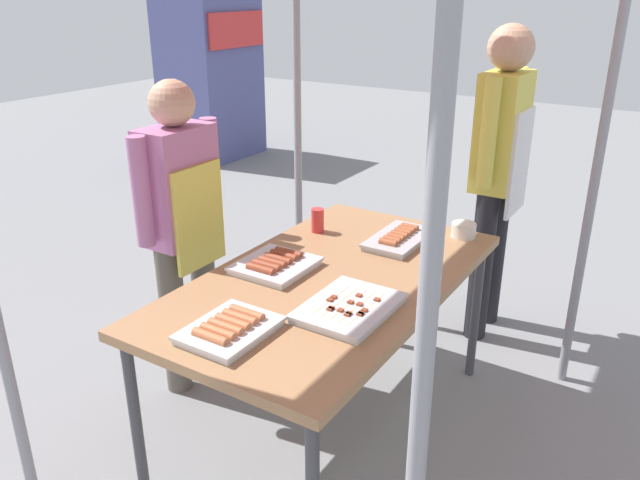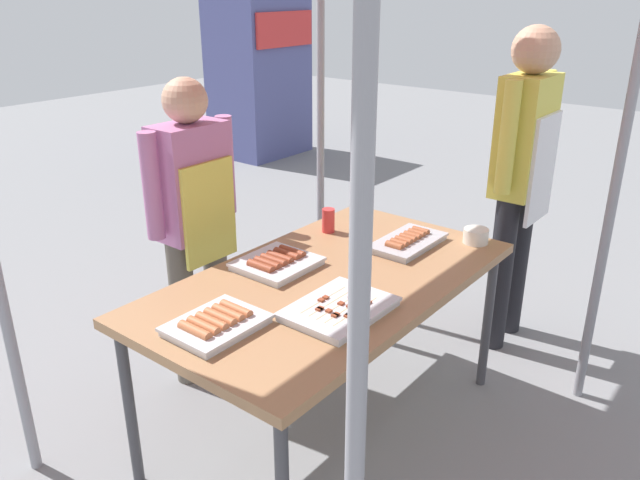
# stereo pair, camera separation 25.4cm
# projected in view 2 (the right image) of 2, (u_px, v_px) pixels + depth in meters

# --- Properties ---
(ground_plane) EXTENTS (18.00, 18.00, 0.00)m
(ground_plane) POSITION_uv_depth(u_px,v_px,m) (329.00, 427.00, 2.85)
(ground_plane) COLOR slate
(stall_table) EXTENTS (1.60, 0.90, 0.75)m
(stall_table) POSITION_uv_depth(u_px,v_px,m) (330.00, 289.00, 2.59)
(stall_table) COLOR #9E724C
(stall_table) RESTS_ON ground
(tray_grilled_sausages) EXTENTS (0.38, 0.21, 0.05)m
(tray_grilled_sausages) POSITION_uv_depth(u_px,v_px,m) (408.00, 242.00, 2.86)
(tray_grilled_sausages) COLOR #ADADB2
(tray_grilled_sausages) RESTS_ON stall_table
(tray_meat_skewers) EXTENTS (0.39, 0.29, 0.04)m
(tray_meat_skewers) POSITION_uv_depth(u_px,v_px,m) (339.00, 309.00, 2.28)
(tray_meat_skewers) COLOR silver
(tray_meat_skewers) RESTS_ON stall_table
(tray_pork_links) EXTENTS (0.32, 0.25, 0.05)m
(tray_pork_links) POSITION_uv_depth(u_px,v_px,m) (216.00, 324.00, 2.17)
(tray_pork_links) COLOR silver
(tray_pork_links) RESTS_ON stall_table
(tray_spring_rolls) EXTENTS (0.31, 0.29, 0.06)m
(tray_spring_rolls) POSITION_uv_depth(u_px,v_px,m) (277.00, 263.00, 2.65)
(tray_spring_rolls) COLOR silver
(tray_spring_rolls) RESTS_ON stall_table
(condiment_bowl) EXTENTS (0.11, 0.11, 0.07)m
(condiment_bowl) POSITION_uv_depth(u_px,v_px,m) (476.00, 236.00, 2.90)
(condiment_bowl) COLOR silver
(condiment_bowl) RESTS_ON stall_table
(drink_cup_near_edge) EXTENTS (0.06, 0.06, 0.12)m
(drink_cup_near_edge) POSITION_uv_depth(u_px,v_px,m) (328.00, 220.00, 3.02)
(drink_cup_near_edge) COLOR red
(drink_cup_near_edge) RESTS_ON stall_table
(vendor_woman) EXTENTS (0.52, 0.22, 1.48)m
(vendor_woman) POSITION_uv_depth(u_px,v_px,m) (194.00, 211.00, 2.96)
(vendor_woman) COLOR #595147
(vendor_woman) RESTS_ON ground
(customer_nearby) EXTENTS (0.52, 0.24, 1.68)m
(customer_nearby) POSITION_uv_depth(u_px,v_px,m) (522.00, 165.00, 3.20)
(customer_nearby) COLOR black
(customer_nearby) RESTS_ON ground
(neighbor_stall_left) EXTENTS (0.96, 0.81, 1.76)m
(neighbor_stall_left) POSITION_uv_depth(u_px,v_px,m) (259.00, 76.00, 7.15)
(neighbor_stall_left) COLOR #4C518C
(neighbor_stall_left) RESTS_ON ground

